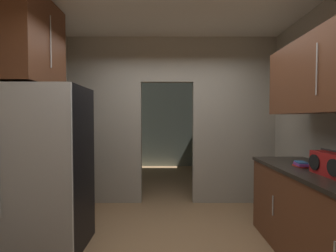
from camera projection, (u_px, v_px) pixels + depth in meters
name	position (u px, v px, depth m)	size (l,w,h in m)	color
kitchen_overhead_slab	(174.00, 2.00, 2.79)	(3.93, 7.30, 0.06)	silver
kitchen_partition	(173.00, 116.00, 3.99)	(3.53, 0.12, 2.84)	#9E998C
adjoining_room_shell	(171.00, 120.00, 6.10)	(3.53, 3.14, 2.84)	gray
refrigerator	(51.00, 168.00, 2.57)	(0.75, 0.71, 1.81)	black
lower_cabinet_run	(334.00, 228.00, 2.07)	(0.68, 2.14, 0.94)	brown
upper_cabinet_fridgeside	(35.00, 42.00, 2.62)	(0.36, 0.83, 0.98)	brown
boombox	(332.00, 165.00, 2.05)	(0.16, 0.42, 0.24)	maroon
book_stack	(301.00, 164.00, 2.46)	(0.14, 0.17, 0.06)	red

